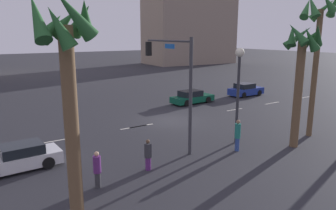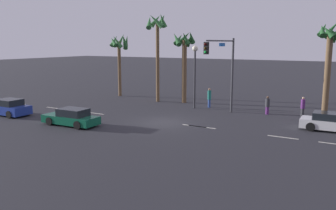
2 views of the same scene
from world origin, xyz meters
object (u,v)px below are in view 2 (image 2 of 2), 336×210
at_px(streetlamp, 195,65).
at_px(palm_tree_2, 157,34).
at_px(car_2, 8,108).
at_px(car_0, 71,118).
at_px(car_1, 331,122).
at_px(palm_tree_1, 330,48).
at_px(palm_tree_3, 120,48).
at_px(palm_tree_0, 184,51).
at_px(traffic_signal, 224,63).
at_px(pedestrian_1, 267,105).
at_px(pedestrian_0, 209,97).
at_px(pedestrian_2, 303,106).

height_order(streetlamp, palm_tree_2, palm_tree_2).
bearing_deg(car_2, car_0, -0.63).
distance_m(car_1, streetlamp, 13.36).
bearing_deg(palm_tree_1, palm_tree_3, 179.68).
relative_size(car_0, palm_tree_1, 0.56).
distance_m(streetlamp, palm_tree_0, 3.80).
relative_size(car_0, palm_tree_3, 0.62).
bearing_deg(car_2, traffic_signal, 29.79).
bearing_deg(pedestrian_1, pedestrian_0, 174.76).
bearing_deg(car_1, palm_tree_3, 165.31).
distance_m(streetlamp, palm_tree_3, 11.89).
bearing_deg(pedestrian_0, pedestrian_2, -0.55).
relative_size(streetlamp, palm_tree_0, 0.80).
distance_m(pedestrian_0, palm_tree_0, 5.88).
bearing_deg(palm_tree_3, streetlamp, -15.32).
relative_size(car_1, streetlamp, 0.71).
height_order(car_0, palm_tree_2, palm_tree_2).
xyz_separation_m(traffic_signal, pedestrian_1, (3.26, 2.40, -3.72)).
bearing_deg(car_1, pedestrian_2, 122.11).
relative_size(car_1, pedestrian_1, 2.63).
bearing_deg(pedestrian_0, pedestrian_1, -5.24).
xyz_separation_m(pedestrian_2, palm_tree_3, (-21.20, 2.04, 4.78)).
relative_size(streetlamp, pedestrian_0, 3.15).
distance_m(car_1, palm_tree_3, 25.17).
bearing_deg(car_0, palm_tree_2, 90.90).
relative_size(streetlamp, pedestrian_1, 3.71).
distance_m(pedestrian_2, palm_tree_1, 5.54).
bearing_deg(palm_tree_0, pedestrian_0, -21.71).
distance_m(pedestrian_1, palm_tree_2, 13.79).
xyz_separation_m(traffic_signal, palm_tree_2, (-8.95, 3.47, 2.61)).
height_order(car_2, streetlamp, streetlamp).
relative_size(palm_tree_2, palm_tree_3, 1.26).
relative_size(car_0, car_2, 1.10).
relative_size(traffic_signal, pedestrian_0, 3.49).
distance_m(pedestrian_0, pedestrian_2, 8.76).
bearing_deg(pedestrian_2, streetlamp, -173.77).
xyz_separation_m(streetlamp, palm_tree_1, (11.41, 2.99, 1.61)).
relative_size(car_0, palm_tree_2, 0.49).
height_order(traffic_signal, palm_tree_2, palm_tree_2).
xyz_separation_m(car_1, pedestrian_2, (-2.64, 4.21, 0.30)).
bearing_deg(pedestrian_1, pedestrian_2, 8.84).
relative_size(car_2, palm_tree_3, 0.56).
relative_size(palm_tree_0, palm_tree_2, 0.81).
height_order(pedestrian_0, palm_tree_0, palm_tree_0).
xyz_separation_m(car_2, pedestrian_1, (19.70, 11.81, 0.18)).
distance_m(pedestrian_1, palm_tree_1, 7.14).
bearing_deg(car_0, pedestrian_2, 39.61).
xyz_separation_m(pedestrian_1, palm_tree_0, (-9.43, 1.96, 4.62)).
bearing_deg(streetlamp, palm_tree_3, 164.68).
bearing_deg(traffic_signal, pedestrian_2, 24.78).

